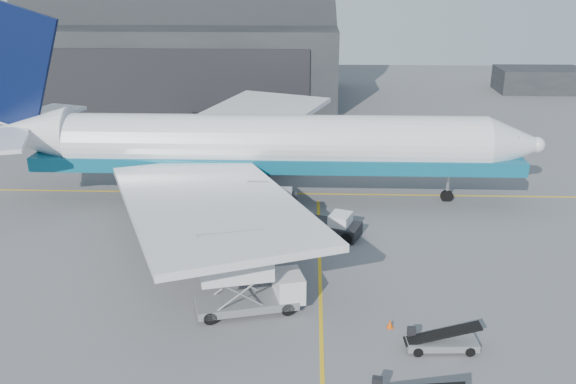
{
  "coord_description": "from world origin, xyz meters",
  "views": [
    {
      "loc": [
        -0.81,
        -38.56,
        21.67
      ],
      "look_at": [
        -2.51,
        8.18,
        4.5
      ],
      "focal_mm": 40.0,
      "sensor_mm": 36.0,
      "label": 1
    }
  ],
  "objects_px": {
    "catering_truck": "(245,277)",
    "belt_loader_b": "(441,342)",
    "pushback_tug": "(334,227)",
    "airliner": "(253,145)"
  },
  "relations": [
    {
      "from": "catering_truck",
      "to": "belt_loader_b",
      "type": "distance_m",
      "value": 12.65
    },
    {
      "from": "airliner",
      "to": "belt_loader_b",
      "type": "bearing_deg",
      "value": -61.97
    },
    {
      "from": "airliner",
      "to": "catering_truck",
      "type": "height_order",
      "value": "airliner"
    },
    {
      "from": "airliner",
      "to": "pushback_tug",
      "type": "xyz_separation_m",
      "value": [
        7.36,
        -8.48,
        -4.48
      ]
    },
    {
      "from": "catering_truck",
      "to": "belt_loader_b",
      "type": "height_order",
      "value": "catering_truck"
    },
    {
      "from": "pushback_tug",
      "to": "belt_loader_b",
      "type": "bearing_deg",
      "value": -50.32
    },
    {
      "from": "catering_truck",
      "to": "belt_loader_b",
      "type": "bearing_deg",
      "value": -33.36
    },
    {
      "from": "catering_truck",
      "to": "pushback_tug",
      "type": "xyz_separation_m",
      "value": [
        6.1,
        12.15,
        -1.63
      ]
    },
    {
      "from": "pushback_tug",
      "to": "airliner",
      "type": "bearing_deg",
      "value": 151.01
    },
    {
      "from": "catering_truck",
      "to": "airliner",
      "type": "bearing_deg",
      "value": 78.74
    }
  ]
}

